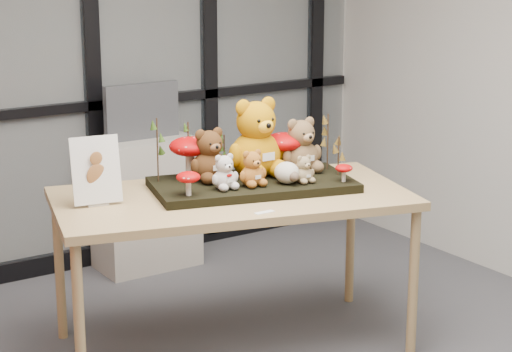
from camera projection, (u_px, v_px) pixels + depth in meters
room_shell at (246, 47)px, 3.45m from camera, size 5.00×5.00×5.00m
glass_partition at (21, 52)px, 5.51m from camera, size 4.90×0.06×2.78m
display_table at (232, 207)px, 4.66m from camera, size 1.93×1.32×0.83m
diorama_tray at (253, 185)px, 4.74m from camera, size 1.11×0.76×0.04m
bear_pooh_yellow at (256, 133)px, 4.78m from camera, size 0.41×0.39×0.45m
bear_brown_medium at (209, 152)px, 4.70m from camera, size 0.27×0.26×0.30m
bear_tan_back at (301, 142)px, 4.88m from camera, size 0.29×0.28×0.32m
bear_small_yellow at (252, 166)px, 4.61m from camera, size 0.19×0.18×0.20m
bear_white_bow at (224, 170)px, 4.55m from camera, size 0.18×0.17×0.19m
bear_beige_small at (304, 168)px, 4.68m from camera, size 0.14×0.14×0.16m
plush_cream_hedgehog at (287, 172)px, 4.66m from camera, size 0.11×0.11×0.12m
mushroom_back_left at (190, 155)px, 4.76m from camera, size 0.21×0.21×0.24m
mushroom_back_right at (283, 150)px, 4.89m from camera, size 0.21×0.21×0.23m
mushroom_front_left at (188, 182)px, 4.45m from camera, size 0.12×0.12×0.13m
mushroom_front_right at (344, 172)px, 4.70m from camera, size 0.09×0.09×0.10m
sprig_green_far_left at (158, 150)px, 4.67m from camera, size 0.05×0.05×0.33m
sprig_green_mid_left at (188, 149)px, 4.78m from camera, size 0.05×0.05×0.29m
sprig_dry_far_right at (328, 142)px, 4.93m from camera, size 0.05×0.05×0.30m
sprig_dry_mid_right at (338, 156)px, 4.83m from camera, size 0.05×0.05×0.20m
sprig_green_centre at (224, 154)px, 4.86m from camera, size 0.05×0.05×0.21m
sign_holder at (96, 173)px, 4.42m from camera, size 0.24×0.11×0.33m
label_card at (264, 212)px, 4.33m from camera, size 0.10×0.03×0.00m
cabinet at (146, 203)px, 5.94m from camera, size 0.63×0.37×0.84m
monitor at (142, 111)px, 5.81m from camera, size 0.50×0.05×0.35m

